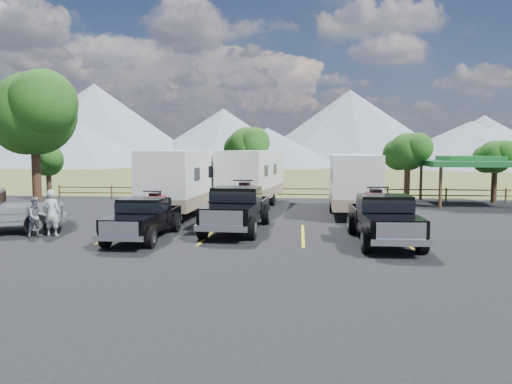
# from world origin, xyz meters

# --- Properties ---
(ground) EXTENTS (320.00, 320.00, 0.00)m
(ground) POSITION_xyz_m (0.00, 0.00, 0.00)
(ground) COLOR #4B5B26
(ground) RESTS_ON ground
(asphalt_lot) EXTENTS (44.00, 34.00, 0.04)m
(asphalt_lot) POSITION_xyz_m (0.00, 3.00, 0.02)
(asphalt_lot) COLOR black
(asphalt_lot) RESTS_ON ground
(stall_lines) EXTENTS (12.12, 5.50, 0.01)m
(stall_lines) POSITION_xyz_m (0.00, 4.00, 0.04)
(stall_lines) COLOR gold
(stall_lines) RESTS_ON asphalt_lot
(tree_big_nw) EXTENTS (5.54, 5.18, 7.84)m
(tree_big_nw) POSITION_xyz_m (-12.55, 9.03, 5.60)
(tree_big_nw) COLOR black
(tree_big_nw) RESTS_ON ground
(tree_ne_a) EXTENTS (3.11, 2.92, 4.76)m
(tree_ne_a) POSITION_xyz_m (8.97, 17.01, 3.48)
(tree_ne_a) COLOR black
(tree_ne_a) RESTS_ON ground
(tree_ne_b) EXTENTS (2.77, 2.59, 4.27)m
(tree_ne_b) POSITION_xyz_m (14.98, 18.01, 3.13)
(tree_ne_b) COLOR black
(tree_ne_b) RESTS_ON ground
(tree_north) EXTENTS (3.46, 3.24, 5.25)m
(tree_north) POSITION_xyz_m (-2.03, 19.02, 3.83)
(tree_north) COLOR black
(tree_north) RESTS_ON ground
(tree_nw_small) EXTENTS (2.59, 2.43, 3.85)m
(tree_nw_small) POSITION_xyz_m (-16.02, 17.01, 2.78)
(tree_nw_small) COLOR black
(tree_nw_small) RESTS_ON ground
(rail_fence) EXTENTS (36.12, 0.12, 1.00)m
(rail_fence) POSITION_xyz_m (2.00, 18.50, 0.61)
(rail_fence) COLOR #503E22
(rail_fence) RESTS_ON ground
(pavilion) EXTENTS (6.20, 6.20, 3.22)m
(pavilion) POSITION_xyz_m (13.00, 17.00, 2.79)
(pavilion) COLOR #503E22
(pavilion) RESTS_ON ground
(mountain_range) EXTENTS (209.00, 71.00, 20.00)m
(mountain_range) POSITION_xyz_m (-7.63, 105.98, 7.87)
(mountain_range) COLOR slate
(mountain_range) RESTS_ON ground
(rig_left) EXTENTS (2.03, 5.64, 1.88)m
(rig_left) POSITION_xyz_m (-4.47, 2.64, 0.94)
(rig_left) COLOR black
(rig_left) RESTS_ON asphalt_lot
(rig_center) EXTENTS (2.68, 6.73, 2.21)m
(rig_center) POSITION_xyz_m (-0.93, 5.01, 1.10)
(rig_center) COLOR black
(rig_center) RESTS_ON asphalt_lot
(rig_right) EXTENTS (2.35, 6.34, 2.10)m
(rig_right) POSITION_xyz_m (5.11, 2.71, 1.05)
(rig_right) COLOR black
(rig_right) RESTS_ON asphalt_lot
(trailer_left) EXTENTS (3.15, 10.25, 3.55)m
(trailer_left) POSITION_xyz_m (-4.54, 9.99, 1.90)
(trailer_left) COLOR silver
(trailer_left) RESTS_ON asphalt_lot
(trailer_center) EXTENTS (3.73, 10.27, 3.55)m
(trailer_center) POSITION_xyz_m (-1.18, 14.70, 1.90)
(trailer_center) COLOR silver
(trailer_center) RESTS_ON asphalt_lot
(trailer_right) EXTENTS (2.78, 9.61, 3.34)m
(trailer_right) POSITION_xyz_m (4.84, 11.19, 1.79)
(trailer_right) COLOR silver
(trailer_right) RESTS_ON asphalt_lot
(person_a) EXTENTS (0.73, 0.50, 1.96)m
(person_a) POSITION_xyz_m (-8.54, 2.91, 1.02)
(person_a) COLOR #BCBCBC
(person_a) RESTS_ON asphalt_lot
(person_b) EXTENTS (1.01, 1.03, 1.67)m
(person_b) POSITION_xyz_m (-9.07, 2.66, 0.87)
(person_b) COLOR slate
(person_b) RESTS_ON asphalt_lot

